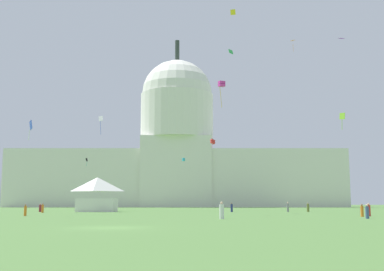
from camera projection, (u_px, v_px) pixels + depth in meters
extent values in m
plane|color=#4C7538|center=(111.00, 228.00, 30.90)|extent=(800.00, 800.00, 0.00)
cube|color=silver|center=(95.00, 179.00, 187.92)|extent=(64.82, 21.89, 21.99)
cube|color=silver|center=(259.00, 179.00, 187.86)|extent=(64.82, 21.89, 21.99)
cube|color=silver|center=(177.00, 173.00, 188.23)|extent=(26.79, 24.08, 26.84)
cylinder|color=silver|center=(177.00, 117.00, 191.38)|extent=(29.02, 29.02, 17.99)
sphere|color=silver|center=(177.00, 95.00, 192.64)|extent=(28.38, 28.38, 28.38)
cylinder|color=#2D3833|center=(178.00, 51.00, 195.25)|extent=(1.80, 1.80, 8.76)
cube|color=white|center=(97.00, 205.00, 87.24)|extent=(7.12, 4.55, 2.43)
pyramid|color=white|center=(98.00, 184.00, 87.78)|extent=(7.48, 4.78, 2.56)
cylinder|color=gray|center=(288.00, 208.00, 85.93)|extent=(0.53, 0.53, 1.51)
sphere|color=beige|center=(288.00, 203.00, 86.05)|extent=(0.35, 0.35, 0.25)
cylinder|color=orange|center=(363.00, 211.00, 55.58)|extent=(0.44, 0.44, 1.26)
sphere|color=brown|center=(362.00, 205.00, 55.69)|extent=(0.27, 0.27, 0.22)
cylinder|color=#3D5684|center=(368.00, 213.00, 48.74)|extent=(0.47, 0.47, 1.24)
sphere|color=beige|center=(367.00, 205.00, 48.85)|extent=(0.30, 0.30, 0.23)
cylinder|color=red|center=(369.00, 211.00, 57.86)|extent=(0.60, 0.60, 1.34)
sphere|color=tan|center=(369.00, 204.00, 57.97)|extent=(0.33, 0.33, 0.23)
cylinder|color=olive|center=(309.00, 208.00, 86.46)|extent=(0.48, 0.48, 1.44)
sphere|color=tan|center=(308.00, 203.00, 86.58)|extent=(0.23, 0.23, 0.21)
cylinder|color=silver|center=(222.00, 212.00, 47.93)|extent=(0.66, 0.66, 1.47)
sphere|color=beige|center=(222.00, 203.00, 48.05)|extent=(0.36, 0.36, 0.26)
cylinder|color=maroon|center=(41.00, 208.00, 85.67)|extent=(0.61, 0.61, 1.28)
sphere|color=tan|center=(41.00, 204.00, 85.77)|extent=(0.31, 0.31, 0.23)
cylinder|color=navy|center=(232.00, 208.00, 84.74)|extent=(0.51, 0.51, 1.43)
sphere|color=#A37556|center=(232.00, 203.00, 84.86)|extent=(0.27, 0.27, 0.21)
cylinder|color=orange|center=(26.00, 211.00, 59.07)|extent=(0.39, 0.39, 1.24)
sphere|color=#A37556|center=(26.00, 205.00, 59.17)|extent=(0.25, 0.25, 0.21)
cylinder|color=orange|center=(43.00, 209.00, 78.68)|extent=(0.45, 0.45, 1.30)
sphere|color=#A37556|center=(43.00, 204.00, 78.79)|extent=(0.29, 0.29, 0.25)
cube|color=green|center=(231.00, 52.00, 82.83)|extent=(0.91, 0.99, 0.74)
cube|color=#8CD133|center=(343.00, 116.00, 66.55)|extent=(0.55, 0.92, 0.97)
cylinder|color=#8CD133|center=(343.00, 124.00, 66.38)|extent=(0.13, 0.10, 1.50)
pyramid|color=purple|center=(341.00, 40.00, 108.76)|extent=(1.50, 0.81, 0.29)
cube|color=#33BCDB|center=(184.00, 160.00, 167.88)|extent=(1.20, 1.21, 0.56)
cube|color=#33BCDB|center=(184.00, 159.00, 167.96)|extent=(1.20, 1.21, 0.56)
cube|color=blue|center=(31.00, 125.00, 58.94)|extent=(0.74, 0.98, 1.23)
cylinder|color=white|center=(30.00, 135.00, 58.77)|extent=(0.09, 0.16, 1.37)
cube|color=yellow|center=(233.00, 12.00, 98.01)|extent=(1.10, 0.52, 1.10)
cube|color=#D1339E|center=(222.00, 85.00, 77.43)|extent=(1.22, 1.23, 0.50)
cube|color=#D1339E|center=(222.00, 82.00, 77.50)|extent=(1.22, 1.23, 0.50)
cylinder|color=gold|center=(221.00, 97.00, 77.16)|extent=(0.38, 0.19, 3.48)
cube|color=white|center=(101.00, 118.00, 111.26)|extent=(1.15, 0.56, 1.33)
cylinder|color=blue|center=(101.00, 128.00, 110.94)|extent=(0.30, 0.30, 3.20)
pyramid|color=orange|center=(294.00, 42.00, 156.23)|extent=(1.66, 1.49, 0.11)
cylinder|color=orange|center=(294.00, 48.00, 155.70)|extent=(0.12, 0.17, 2.61)
cube|color=black|center=(87.00, 160.00, 163.57)|extent=(0.86, 0.74, 1.20)
cylinder|color=teal|center=(87.00, 164.00, 163.37)|extent=(0.30, 0.27, 1.56)
cube|color=red|center=(213.00, 143.00, 132.75)|extent=(1.49, 1.42, 0.87)
cube|color=red|center=(213.00, 141.00, 132.83)|extent=(1.49, 1.42, 0.87)
cylinder|color=red|center=(213.00, 146.00, 132.63)|extent=(0.25, 0.22, 1.22)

